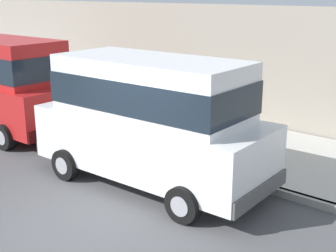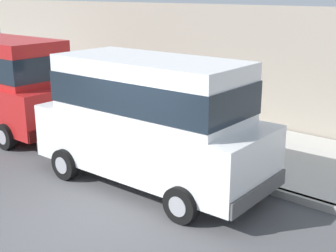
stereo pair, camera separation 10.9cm
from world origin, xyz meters
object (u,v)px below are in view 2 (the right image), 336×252
Objects in this scene: dog_tan at (188,124)px; car_red_van at (3,80)px; fire_hydrant at (76,110)px; car_white_van at (150,116)px.

car_red_van is at bearing 120.26° from dog_tan.
dog_tan is at bearing -70.26° from fire_hydrant.
dog_tan is 0.88× the size of fire_hydrant.
car_white_van is at bearing -109.69° from fire_hydrant.
car_white_van reaches higher than dog_tan.
car_red_van is 2.11m from fire_hydrant.
car_red_van is at bearing 138.98° from fire_hydrant.
car_red_van reaches higher than dog_tan.
car_white_van is 3.08m from dog_tan.
dog_tan is (2.68, 1.18, -0.97)m from car_white_van.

